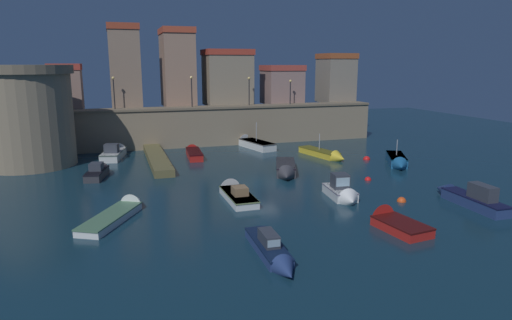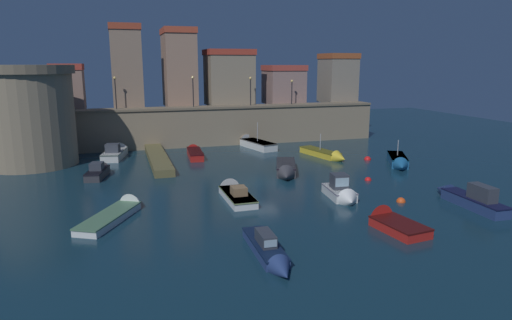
% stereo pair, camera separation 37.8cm
% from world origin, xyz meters
% --- Properties ---
extents(ground_plane, '(103.21, 103.21, 0.00)m').
position_xyz_m(ground_plane, '(0.00, 0.00, 0.00)').
color(ground_plane, '#112D3D').
extents(quay_wall, '(40.43, 2.72, 4.64)m').
position_xyz_m(quay_wall, '(0.00, 18.41, 2.33)').
color(quay_wall, gray).
rests_on(quay_wall, ground).
extents(old_town_backdrop, '(38.02, 6.17, 9.67)m').
position_xyz_m(old_town_backdrop, '(0.17, 22.15, 8.24)').
color(old_town_backdrop, gray).
rests_on(old_town_backdrop, ground).
extents(fortress_tower, '(8.87, 8.87, 9.48)m').
position_xyz_m(fortress_tower, '(-19.23, 12.60, 4.80)').
color(fortress_tower, gray).
rests_on(fortress_tower, ground).
extents(pier_dock, '(1.77, 13.49, 0.70)m').
position_xyz_m(pier_dock, '(-7.59, 10.46, 0.34)').
color(pier_dock, brown).
rests_on(pier_dock, ground).
extents(quay_lamp_0, '(0.32, 0.32, 3.57)m').
position_xyz_m(quay_lamp_0, '(-11.25, 18.41, 7.00)').
color(quay_lamp_0, black).
rests_on(quay_lamp_0, quay_wall).
extents(quay_lamp_1, '(0.32, 0.32, 3.56)m').
position_xyz_m(quay_lamp_1, '(-2.60, 18.41, 6.99)').
color(quay_lamp_1, black).
rests_on(quay_lamp_1, quay_wall).
extents(quay_lamp_2, '(0.32, 0.32, 3.41)m').
position_xyz_m(quay_lamp_2, '(4.38, 18.41, 6.90)').
color(quay_lamp_2, black).
rests_on(quay_lamp_2, quay_wall).
extents(quay_lamp_3, '(0.32, 0.32, 3.01)m').
position_xyz_m(quay_lamp_3, '(9.75, 18.41, 6.67)').
color(quay_lamp_3, black).
rests_on(quay_lamp_3, quay_wall).
extents(moored_boat_0, '(3.39, 7.06, 3.45)m').
position_xyz_m(moored_boat_0, '(3.89, 15.56, 0.45)').
color(moored_boat_0, white).
rests_on(moored_boat_0, ground).
extents(moored_boat_1, '(4.21, 6.23, 2.65)m').
position_xyz_m(moored_boat_1, '(14.30, 1.94, 0.44)').
color(moored_boat_1, '#195689').
rests_on(moored_boat_1, ground).
extents(moored_boat_2, '(1.72, 6.07, 1.65)m').
position_xyz_m(moored_boat_2, '(-3.33, -3.33, 0.33)').
color(moored_boat_2, white).
rests_on(moored_boat_2, ground).
extents(moored_boat_3, '(4.69, 6.87, 1.49)m').
position_xyz_m(moored_boat_3, '(-11.42, -5.18, 0.26)').
color(moored_boat_3, white).
rests_on(moored_boat_3, ground).
extents(moored_boat_4, '(3.70, 6.57, 1.55)m').
position_xyz_m(moored_boat_4, '(2.74, 1.83, 0.45)').
color(moored_boat_4, '#333338').
rests_on(moored_boat_4, ground).
extents(moored_boat_5, '(1.48, 6.63, 1.98)m').
position_xyz_m(moored_boat_5, '(11.57, -10.15, 0.55)').
color(moored_boat_5, navy).
rests_on(moored_boat_5, ground).
extents(moored_boat_6, '(2.89, 6.89, 2.73)m').
position_xyz_m(moored_boat_6, '(9.35, 7.45, 0.36)').
color(moored_boat_6, gold).
rests_on(moored_boat_6, ground).
extents(moored_boat_7, '(1.78, 6.22, 1.28)m').
position_xyz_m(moored_boat_7, '(-3.64, 12.37, 0.40)').
color(moored_boat_7, red).
rests_on(moored_boat_7, ground).
extents(moored_boat_8, '(1.40, 6.03, 1.46)m').
position_xyz_m(moored_boat_8, '(-4.28, -14.35, 0.35)').
color(moored_boat_8, navy).
rests_on(moored_boat_8, ground).
extents(moored_boat_9, '(2.25, 5.05, 1.57)m').
position_xyz_m(moored_boat_9, '(-13.01, 6.25, 0.44)').
color(moored_boat_9, '#333338').
rests_on(moored_boat_9, ground).
extents(moored_boat_10, '(2.35, 4.44, 1.76)m').
position_xyz_m(moored_boat_10, '(4.01, -12.28, 0.32)').
color(moored_boat_10, red).
rests_on(moored_boat_10, ground).
extents(moored_boat_11, '(3.02, 6.38, 2.08)m').
position_xyz_m(moored_boat_11, '(-11.54, 14.45, 0.49)').
color(moored_boat_11, silver).
rests_on(moored_boat_11, ground).
extents(moored_boat_12, '(2.04, 4.30, 2.16)m').
position_xyz_m(moored_boat_12, '(3.93, -6.35, 0.52)').
color(moored_boat_12, white).
rests_on(moored_boat_12, ground).
extents(mooring_buoy_0, '(0.72, 0.72, 0.72)m').
position_xyz_m(mooring_buoy_0, '(12.93, 5.21, 0.00)').
color(mooring_buoy_0, red).
rests_on(mooring_buoy_0, ground).
extents(mooring_buoy_1, '(0.56, 0.56, 0.56)m').
position_xyz_m(mooring_buoy_1, '(8.62, -2.11, 0.00)').
color(mooring_buoy_1, red).
rests_on(mooring_buoy_1, ground).
extents(mooring_buoy_2, '(0.65, 0.65, 0.65)m').
position_xyz_m(mooring_buoy_2, '(7.67, -8.12, 0.00)').
color(mooring_buoy_2, '#EA4C19').
rests_on(mooring_buoy_2, ground).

